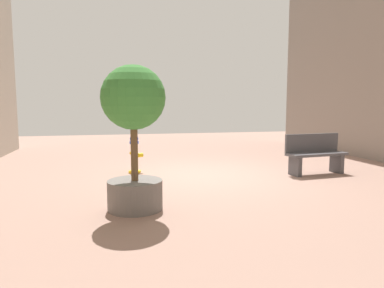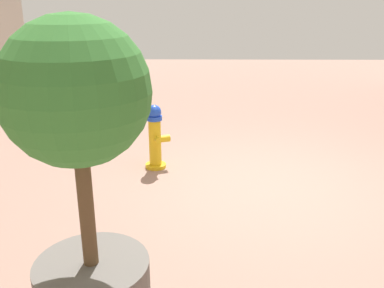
{
  "view_description": "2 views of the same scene",
  "coord_description": "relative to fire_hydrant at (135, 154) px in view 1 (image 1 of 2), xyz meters",
  "views": [
    {
      "loc": [
        2.06,
        7.76,
        1.65
      ],
      "look_at": [
        0.36,
        0.4,
        0.79
      ],
      "focal_mm": 32.58,
      "sensor_mm": 36.0,
      "label": 1
    },
    {
      "loc": [
        0.93,
        4.98,
        2.34
      ],
      "look_at": [
        1.0,
        0.52,
        0.77
      ],
      "focal_mm": 39.44,
      "sensor_mm": 36.0,
      "label": 2
    }
  ],
  "objects": [
    {
      "name": "fire_hydrant",
      "position": [
        0.0,
        0.0,
        0.0
      ],
      "size": [
        0.37,
        0.4,
        0.93
      ],
      "color": "gold",
      "rests_on": "ground_plane"
    },
    {
      "name": "ground_plane",
      "position": [
        -1.53,
        0.66,
        -0.46
      ],
      "size": [
        23.4,
        23.4,
        0.0
      ],
      "primitive_type": "plane",
      "color": "#9E7A6B"
    },
    {
      "name": "planter_tree",
      "position": [
        0.19,
        2.99,
        0.89
      ],
      "size": [
        0.99,
        0.99,
        2.25
      ],
      "color": "slate",
      "rests_on": "ground_plane"
    },
    {
      "name": "bench_near",
      "position": [
        -4.19,
        1.07,
        0.02
      ],
      "size": [
        1.52,
        0.58,
        0.95
      ],
      "color": "#4C4C51",
      "rests_on": "ground_plane"
    }
  ]
}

